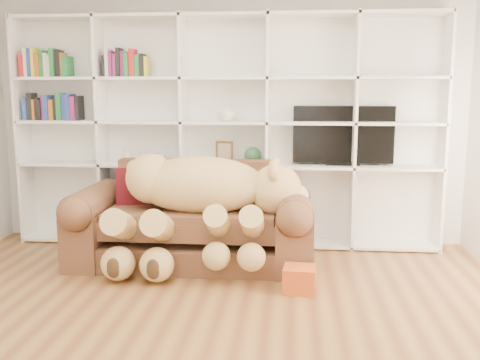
# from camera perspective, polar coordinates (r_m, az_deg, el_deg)

# --- Properties ---
(floor) EXTENTS (5.00, 5.00, 0.00)m
(floor) POSITION_cam_1_polar(r_m,az_deg,el_deg) (3.67, -6.09, -16.84)
(floor) COLOR brown
(floor) RESTS_ON ground
(wall_back) EXTENTS (5.00, 0.02, 2.70)m
(wall_back) POSITION_cam_1_polar(r_m,az_deg,el_deg) (5.77, -1.35, 6.78)
(wall_back) COLOR silver
(wall_back) RESTS_ON floor
(bookshelf) EXTENTS (4.43, 0.35, 2.40)m
(bookshelf) POSITION_cam_1_polar(r_m,az_deg,el_deg) (5.67, -3.94, 6.26)
(bookshelf) COLOR white
(bookshelf) RESTS_ON floor
(sofa) EXTENTS (2.25, 0.97, 0.94)m
(sofa) POSITION_cam_1_polar(r_m,az_deg,el_deg) (5.13, -5.01, -4.84)
(sofa) COLOR brown
(sofa) RESTS_ON floor
(teddy_bear) EXTENTS (1.79, 0.95, 1.04)m
(teddy_bear) POSITION_cam_1_polar(r_m,az_deg,el_deg) (4.86, -4.29, -1.85)
(teddy_bear) COLOR #DFAD6F
(teddy_bear) RESTS_ON sofa
(throw_pillow) EXTENTS (0.43, 0.30, 0.41)m
(throw_pillow) POSITION_cam_1_polar(r_m,az_deg,el_deg) (5.35, -10.92, -0.88)
(throw_pillow) COLOR #520E13
(throw_pillow) RESTS_ON sofa
(gift_box) EXTENTS (0.28, 0.26, 0.21)m
(gift_box) POSITION_cam_1_polar(r_m,az_deg,el_deg) (4.47, 6.36, -10.46)
(gift_box) COLOR #CB501B
(gift_box) RESTS_ON floor
(tv) EXTENTS (1.03, 0.18, 0.61)m
(tv) POSITION_cam_1_polar(r_m,az_deg,el_deg) (5.62, 10.94, 4.64)
(tv) COLOR black
(tv) RESTS_ON bookshelf
(picture_frame) EXTENTS (0.18, 0.04, 0.23)m
(picture_frame) POSITION_cam_1_polar(r_m,az_deg,el_deg) (5.60, -1.68, 3.00)
(picture_frame) COLOR #51361B
(picture_frame) RESTS_ON bookshelf
(green_vase) EXTENTS (0.18, 0.18, 0.18)m
(green_vase) POSITION_cam_1_polar(r_m,az_deg,el_deg) (5.58, 1.39, 2.62)
(green_vase) COLOR #2C5633
(green_vase) RESTS_ON bookshelf
(figurine_tall) EXTENTS (0.09, 0.09, 0.15)m
(figurine_tall) POSITION_cam_1_polar(r_m,az_deg,el_deg) (5.83, -11.95, 2.55)
(figurine_tall) COLOR silver
(figurine_tall) RESTS_ON bookshelf
(figurine_short) EXTENTS (0.08, 0.08, 0.12)m
(figurine_short) POSITION_cam_1_polar(r_m,az_deg,el_deg) (5.78, -10.24, 2.42)
(figurine_short) COLOR silver
(figurine_short) RESTS_ON bookshelf
(snow_globe) EXTENTS (0.10, 0.10, 0.10)m
(snow_globe) POSITION_cam_1_polar(r_m,az_deg,el_deg) (5.73, -8.37, 2.37)
(snow_globe) COLOR silver
(snow_globe) RESTS_ON bookshelf
(shelf_vase) EXTENTS (0.21, 0.21, 0.19)m
(shelf_vase) POSITION_cam_1_polar(r_m,az_deg,el_deg) (5.57, -1.47, 7.31)
(shelf_vase) COLOR silver
(shelf_vase) RESTS_ON bookshelf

